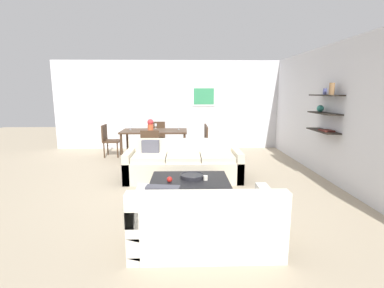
{
  "coord_description": "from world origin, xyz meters",
  "views": [
    {
      "loc": [
        0.11,
        -5.23,
        1.77
      ],
      "look_at": [
        0.25,
        0.2,
        0.75
      ],
      "focal_mm": 26.17,
      "sensor_mm": 36.0,
      "label": 1
    }
  ],
  "objects_px": {
    "coffee_table": "(190,190)",
    "dining_chair_left_far": "(109,138)",
    "sofa_beige": "(183,165)",
    "dining_chair_head": "(158,135)",
    "dining_chair_right_near": "(202,140)",
    "apple_on_coffee_table": "(170,179)",
    "loveseat_white": "(204,222)",
    "candle_jar": "(206,178)",
    "wine_glass_right_far": "(179,125)",
    "wine_glass_head": "(156,125)",
    "dining_chair_right_far": "(201,138)",
    "dining_table": "(154,133)",
    "dining_chair_foot": "(151,145)",
    "wine_glass_left_far": "(130,126)",
    "decorative_bowl": "(192,176)",
    "centerpiece_vase": "(150,125)"
  },
  "relations": [
    {
      "from": "coffee_table",
      "to": "dining_chair_right_far",
      "type": "distance_m",
      "value": 3.32
    },
    {
      "from": "loveseat_white",
      "to": "candle_jar",
      "type": "xyz_separation_m",
      "value": [
        0.11,
        1.27,
        0.12
      ]
    },
    {
      "from": "coffee_table",
      "to": "dining_chair_head",
      "type": "height_order",
      "value": "dining_chair_head"
    },
    {
      "from": "dining_table",
      "to": "centerpiece_vase",
      "type": "distance_m",
      "value": 0.25
    },
    {
      "from": "apple_on_coffee_table",
      "to": "wine_glass_head",
      "type": "distance_m",
      "value": 3.69
    },
    {
      "from": "dining_chair_head",
      "to": "dining_chair_right_far",
      "type": "height_order",
      "value": "same"
    },
    {
      "from": "loveseat_white",
      "to": "apple_on_coffee_table",
      "type": "height_order",
      "value": "loveseat_white"
    },
    {
      "from": "decorative_bowl",
      "to": "wine_glass_head",
      "type": "distance_m",
      "value": 3.56
    },
    {
      "from": "candle_jar",
      "to": "apple_on_coffee_table",
      "type": "bearing_deg",
      "value": -171.42
    },
    {
      "from": "dining_chair_right_far",
      "to": "dining_table",
      "type": "bearing_deg",
      "value": -171.21
    },
    {
      "from": "apple_on_coffee_table",
      "to": "loveseat_white",
      "type": "bearing_deg",
      "value": -68.66
    },
    {
      "from": "sofa_beige",
      "to": "dining_table",
      "type": "height_order",
      "value": "sofa_beige"
    },
    {
      "from": "dining_chair_right_near",
      "to": "apple_on_coffee_table",
      "type": "bearing_deg",
      "value": -102.98
    },
    {
      "from": "coffee_table",
      "to": "candle_jar",
      "type": "bearing_deg",
      "value": -13.83
    },
    {
      "from": "apple_on_coffee_table",
      "to": "dining_chair_head",
      "type": "height_order",
      "value": "dining_chair_head"
    },
    {
      "from": "loveseat_white",
      "to": "coffee_table",
      "type": "distance_m",
      "value": 1.35
    },
    {
      "from": "loveseat_white",
      "to": "wine_glass_head",
      "type": "distance_m",
      "value": 4.94
    },
    {
      "from": "loveseat_white",
      "to": "wine_glass_left_far",
      "type": "bearing_deg",
      "value": 110.44
    },
    {
      "from": "dining_chair_foot",
      "to": "wine_glass_left_far",
      "type": "bearing_deg",
      "value": 124.41
    },
    {
      "from": "sofa_beige",
      "to": "dining_chair_foot",
      "type": "bearing_deg",
      "value": 127.42
    },
    {
      "from": "dining_chair_foot",
      "to": "dining_chair_right_far",
      "type": "xyz_separation_m",
      "value": [
        1.27,
        1.04,
        0.0
      ]
    },
    {
      "from": "coffee_table",
      "to": "decorative_bowl",
      "type": "height_order",
      "value": "decorative_bowl"
    },
    {
      "from": "wine_glass_right_far",
      "to": "wine_glass_head",
      "type": "bearing_deg",
      "value": 157.56
    },
    {
      "from": "dining_chair_foot",
      "to": "wine_glass_right_far",
      "type": "relative_size",
      "value": 5.35
    },
    {
      "from": "dining_chair_foot",
      "to": "wine_glass_left_far",
      "type": "relative_size",
      "value": 6.1
    },
    {
      "from": "apple_on_coffee_table",
      "to": "dining_chair_head",
      "type": "distance_m",
      "value": 4.12
    },
    {
      "from": "dining_table",
      "to": "dining_chair_right_near",
      "type": "height_order",
      "value": "dining_chair_right_near"
    },
    {
      "from": "wine_glass_head",
      "to": "centerpiece_vase",
      "type": "distance_m",
      "value": 0.4
    },
    {
      "from": "dining_chair_right_near",
      "to": "centerpiece_vase",
      "type": "distance_m",
      "value": 1.44
    },
    {
      "from": "dining_table",
      "to": "coffee_table",
      "type": "bearing_deg",
      "value": -73.96
    },
    {
      "from": "coffee_table",
      "to": "dining_chair_left_far",
      "type": "xyz_separation_m",
      "value": [
        -2.16,
        3.29,
        0.31
      ]
    },
    {
      "from": "dining_chair_left_far",
      "to": "dining_chair_foot",
      "type": "relative_size",
      "value": 1.0
    },
    {
      "from": "sofa_beige",
      "to": "dining_chair_right_near",
      "type": "height_order",
      "value": "dining_chair_right_near"
    },
    {
      "from": "dining_chair_right_near",
      "to": "wine_glass_right_far",
      "type": "bearing_deg",
      "value": 153.81
    },
    {
      "from": "dining_chair_right_near",
      "to": "wine_glass_left_far",
      "type": "relative_size",
      "value": 6.1
    },
    {
      "from": "dining_chair_right_near",
      "to": "dining_chair_right_far",
      "type": "xyz_separation_m",
      "value": [
        0.0,
        0.39,
        0.0
      ]
    },
    {
      "from": "apple_on_coffee_table",
      "to": "dining_table",
      "type": "bearing_deg",
      "value": 100.03
    },
    {
      "from": "decorative_bowl",
      "to": "dining_chair_left_far",
      "type": "xyz_separation_m",
      "value": [
        -2.21,
        3.23,
        0.09
      ]
    },
    {
      "from": "decorative_bowl",
      "to": "candle_jar",
      "type": "relative_size",
      "value": 5.32
    },
    {
      "from": "dining_table",
      "to": "dining_chair_right_far",
      "type": "height_order",
      "value": "dining_chair_right_far"
    },
    {
      "from": "candle_jar",
      "to": "dining_chair_right_near",
      "type": "bearing_deg",
      "value": 87.47
    },
    {
      "from": "wine_glass_left_far",
      "to": "centerpiece_vase",
      "type": "xyz_separation_m",
      "value": [
        0.56,
        -0.12,
        0.05
      ]
    },
    {
      "from": "coffee_table",
      "to": "dining_chair_right_near",
      "type": "height_order",
      "value": "dining_chair_right_near"
    },
    {
      "from": "apple_on_coffee_table",
      "to": "wine_glass_head",
      "type": "relative_size",
      "value": 0.63
    },
    {
      "from": "decorative_bowl",
      "to": "wine_glass_head",
      "type": "bearing_deg",
      "value": 105.3
    },
    {
      "from": "sofa_beige",
      "to": "dining_chair_head",
      "type": "xyz_separation_m",
      "value": [
        -0.78,
        2.71,
        0.21
      ]
    },
    {
      "from": "loveseat_white",
      "to": "dining_chair_right_far",
      "type": "relative_size",
      "value": 1.89
    },
    {
      "from": "sofa_beige",
      "to": "apple_on_coffee_table",
      "type": "bearing_deg",
      "value": -98.45
    },
    {
      "from": "decorative_bowl",
      "to": "dining_chair_right_far",
      "type": "distance_m",
      "value": 3.25
    },
    {
      "from": "dining_chair_head",
      "to": "dining_chair_foot",
      "type": "bearing_deg",
      "value": -90.0
    }
  ]
}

